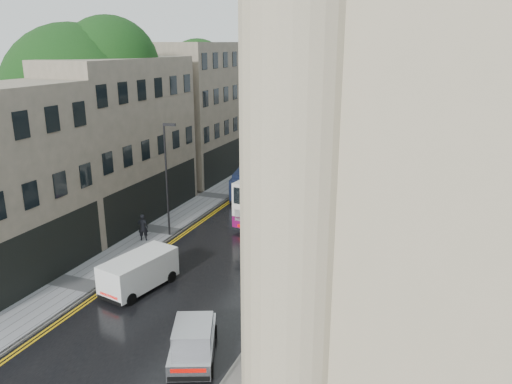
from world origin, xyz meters
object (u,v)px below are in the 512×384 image
Objects in this scene: tree_near at (78,120)px; tree_far at (177,109)px; silver_hatchback at (170,361)px; pedestrian at (143,227)px; cream_bus at (253,197)px; white_lorry at (325,160)px; lamp_post_near at (167,181)px; lamp_post_far at (247,138)px; navy_van at (232,188)px; white_van at (106,279)px.

tree_near is 13.02m from tree_far.
silver_hatchback is 13.84m from pedestrian.
tree_far is at bearing 147.27° from cream_bus.
white_lorry is (14.08, 14.43, -4.72)m from tree_near.
silver_hatchback is at bearing -66.92° from lamp_post_near.
navy_van is at bearing -81.23° from lamp_post_far.
lamp_post_far is (-1.24, 6.33, 2.73)m from navy_van.
pedestrian is (6.32, -15.80, -5.25)m from tree_far.
navy_van is at bearing 102.53° from white_van.
cream_bus is 4.23m from navy_van.
tree_far is 1.62× the size of lamp_post_far.
tree_far is 3.07× the size of white_van.
pedestrian is at bearing -112.56° from white_lorry.
white_lorry is 18.81m from pedestrian.
tree_near is 2.92× the size of navy_van.
silver_hatchback is at bearing -76.44° from lamp_post_far.
tree_near is at bearing -45.05° from pedestrian.
navy_van is at bearing 37.06° from tree_near.
navy_van is (-6.36, 20.33, 0.51)m from silver_hatchback.
tree_far is 31.07m from silver_hatchback.
tree_far is at bearing 88.68° from tree_near.
silver_hatchback is (3.42, -17.32, -0.96)m from cream_bus.
navy_van is 7.00m from lamp_post_far.
white_lorry is at bearing -135.56° from pedestrian.
white_van is 2.35× the size of pedestrian.
cream_bus is 17.69m from silver_hatchback.
lamp_post_far is (-6.68, -1.58, 1.73)m from white_lorry.
white_lorry reaches higher than silver_hatchback.
tree_far is at bearing 96.34° from silver_hatchback.
white_van is at bearing -88.51° from lamp_post_far.
cream_bus reaches higher than silver_hatchback.
white_lorry is at bearing 44.92° from navy_van.
lamp_post_near reaches higher than pedestrian.
lamp_post_far is at bearing 121.47° from cream_bus.
white_van is 0.53× the size of lamp_post_far.
navy_van reaches higher than white_van.
tree_far is 1.72× the size of lamp_post_near.
cream_bus is 2.57× the size of navy_van.
tree_near is 1.81× the size of lamp_post_far.
white_van is at bearing -94.30° from cream_bus.
silver_hatchback is at bearing -83.19° from navy_van.
tree_far is 7.21× the size of pedestrian.
lamp_post_near is (7.66, -1.39, -3.21)m from tree_near.
cream_bus is 1.69× the size of lamp_post_near.
tree_near is 20.70m from white_lorry.
silver_hatchback is at bearing -42.65° from tree_near.
tree_far reaches higher than navy_van.
tree_far is at bearing 176.44° from lamp_post_far.
tree_far reaches higher than white_lorry.
silver_hatchback is 21.31m from navy_van.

